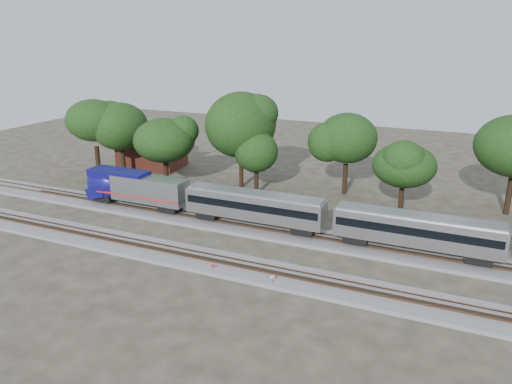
# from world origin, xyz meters

# --- Properties ---
(ground) EXTENTS (160.00, 160.00, 0.00)m
(ground) POSITION_xyz_m (0.00, 0.00, 0.00)
(ground) COLOR #383328
(ground) RESTS_ON ground
(track_far) EXTENTS (160.00, 5.00, 0.73)m
(track_far) POSITION_xyz_m (0.00, 6.00, 0.21)
(track_far) COLOR slate
(track_far) RESTS_ON ground
(track_near) EXTENTS (160.00, 5.00, 0.73)m
(track_near) POSITION_xyz_m (0.00, -4.00, 0.21)
(track_near) COLOR slate
(track_near) RESTS_ON ground
(switch_stand_red) EXTENTS (0.30, 0.11, 0.95)m
(switch_stand_red) POSITION_xyz_m (1.51, -5.79, 0.60)
(switch_stand_red) COLOR #512D19
(switch_stand_red) RESTS_ON ground
(switch_stand_white) EXTENTS (0.36, 0.10, 1.13)m
(switch_stand_white) POSITION_xyz_m (7.83, -5.87, 0.72)
(switch_stand_white) COLOR #512D19
(switch_stand_white) RESTS_ON ground
(switch_lever) EXTENTS (0.58, 0.48, 0.30)m
(switch_lever) POSITION_xyz_m (8.45, -5.96, 0.15)
(switch_lever) COLOR #512D19
(switch_lever) RESTS_ON ground
(brick_building) EXTENTS (11.12, 8.41, 4.99)m
(brick_building) POSITION_xyz_m (-27.30, 25.17, 2.51)
(brick_building) COLOR brown
(brick_building) RESTS_ON ground
(tree_0) EXTENTS (9.32, 9.32, 13.14)m
(tree_0) POSITION_xyz_m (-31.94, 16.82, 9.16)
(tree_0) COLOR black
(tree_0) RESTS_ON ground
(tree_1) EXTENTS (8.34, 8.34, 11.75)m
(tree_1) POSITION_xyz_m (-28.29, 18.55, 8.18)
(tree_1) COLOR black
(tree_1) RESTS_ON ground
(tree_2) EXTENTS (7.50, 7.50, 10.58)m
(tree_2) POSITION_xyz_m (-18.13, 15.75, 7.36)
(tree_2) COLOR black
(tree_2) RESTS_ON ground
(tree_3) EXTENTS (9.73, 9.73, 13.71)m
(tree_3) POSITION_xyz_m (-8.11, 20.87, 9.56)
(tree_3) COLOR black
(tree_3) RESTS_ON ground
(tree_4) EXTENTS (6.43, 6.43, 9.06)m
(tree_4) POSITION_xyz_m (-4.69, 18.74, 6.29)
(tree_4) COLOR black
(tree_4) RESTS_ON ground
(tree_5) EXTENTS (8.38, 8.38, 11.81)m
(tree_5) POSITION_xyz_m (6.98, 24.09, 8.22)
(tree_5) COLOR black
(tree_5) RESTS_ON ground
(tree_6) EXTENTS (6.73, 6.73, 9.49)m
(tree_6) POSITION_xyz_m (15.78, 18.24, 6.60)
(tree_6) COLOR black
(tree_6) RESTS_ON ground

